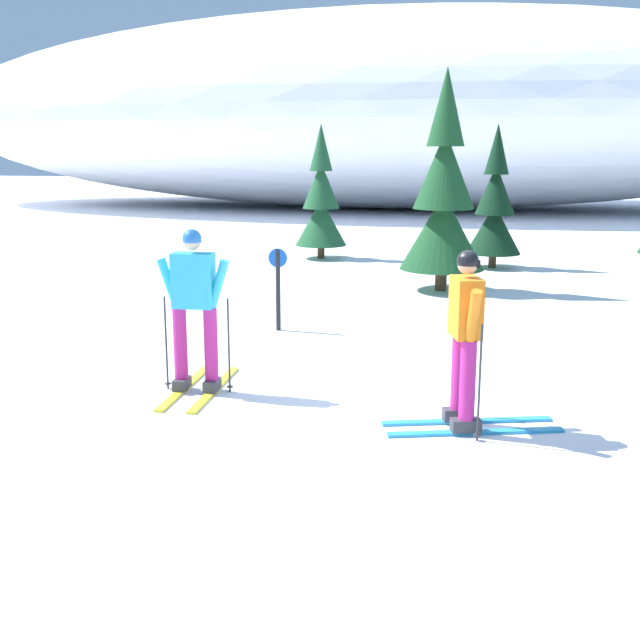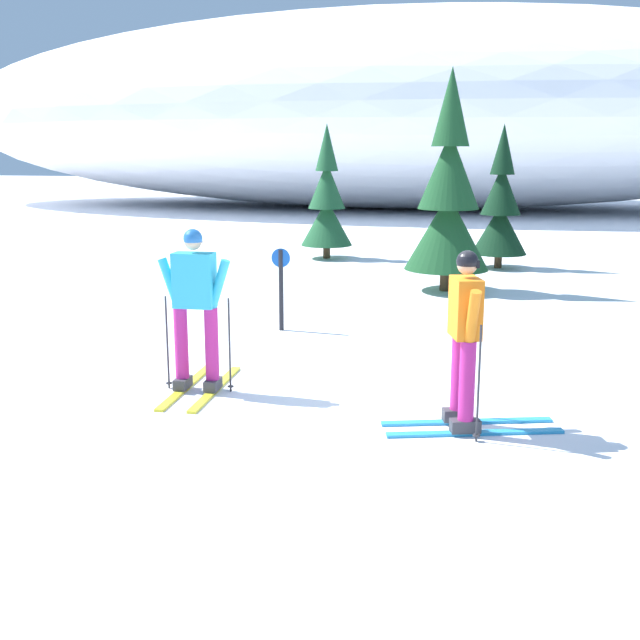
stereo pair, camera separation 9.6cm
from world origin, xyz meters
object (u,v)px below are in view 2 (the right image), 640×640
skier_cyan_jacket (195,307)px  pine_tree_center (501,209)px  skier_orange_jacket (465,338)px  trail_marker_post (281,284)px  pine_tree_far_left (327,203)px  pine_tree_center_left (448,200)px

skier_cyan_jacket → pine_tree_center: pine_tree_center is taller
skier_orange_jacket → trail_marker_post: skier_orange_jacket is taller
pine_tree_far_left → trail_marker_post: (1.08, -7.77, -0.65)m
skier_cyan_jacket → pine_tree_center: (3.11, 10.25, 0.37)m
skier_cyan_jacket → pine_tree_center_left: (2.18, 7.05, 0.75)m
pine_tree_far_left → trail_marker_post: size_ratio=2.63×
trail_marker_post → skier_cyan_jacket: bearing=-91.3°
skier_orange_jacket → pine_tree_center: bearing=89.1°
pine_tree_center_left → pine_tree_center: pine_tree_center_left is taller
pine_tree_far_left → trail_marker_post: 7.87m
pine_tree_center → skier_orange_jacket: bearing=-90.9°
pine_tree_far_left → pine_tree_center: size_ratio=1.01×
pine_tree_far_left → pine_tree_center: pine_tree_far_left is taller
pine_tree_far_left → pine_tree_center_left: size_ratio=0.79×
trail_marker_post → pine_tree_center: bearing=66.9°
pine_tree_far_left → pine_tree_center: (4.12, -0.64, -0.02)m
pine_tree_center → trail_marker_post: bearing=-113.1°
skier_orange_jacket → trail_marker_post: (-2.87, 3.68, -0.20)m
pine_tree_far_left → pine_tree_center_left: bearing=-50.2°
skier_orange_jacket → skier_cyan_jacket: skier_cyan_jacket is taller
skier_orange_jacket → pine_tree_center_left: pine_tree_center_left is taller
skier_orange_jacket → trail_marker_post: bearing=128.0°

